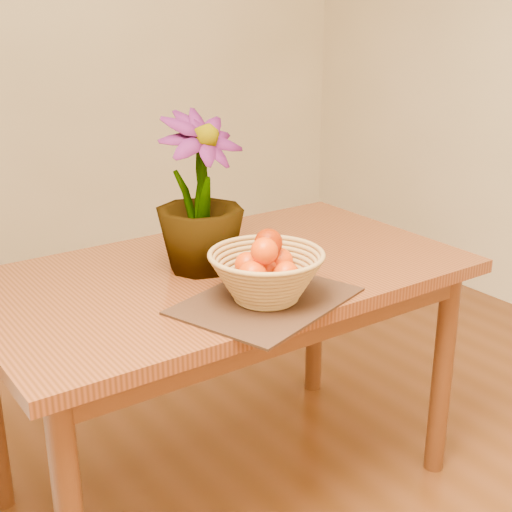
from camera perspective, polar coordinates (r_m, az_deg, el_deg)
table at (r=2.09m, az=-2.60°, el=-3.26°), size 1.40×0.80×0.75m
placemat at (r=1.83m, az=0.82°, el=-3.60°), size 0.52×0.45×0.01m
wicker_basket at (r=1.81m, az=0.83°, el=-1.76°), size 0.30×0.30×0.12m
orange_pile at (r=1.79m, az=0.86°, el=-0.25°), size 0.18×0.18×0.13m
potted_plant at (r=1.99m, az=-4.56°, el=5.01°), size 0.29×0.29×0.45m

